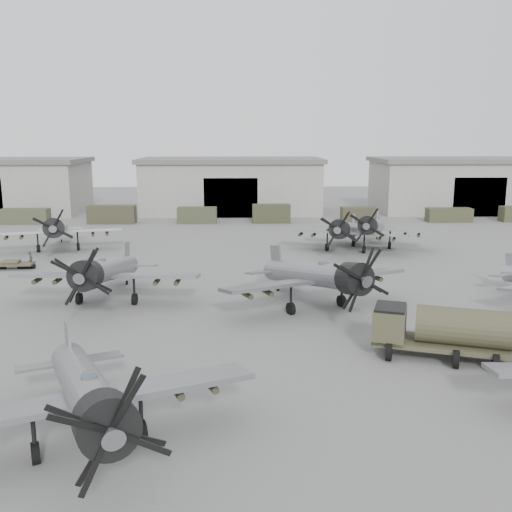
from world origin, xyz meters
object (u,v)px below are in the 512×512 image
at_px(aircraft_near_1, 88,394).
at_px(aircraft_far_1, 372,226).
at_px(ground_crew, 31,259).
at_px(aircraft_mid_1, 105,272).
at_px(aircraft_mid_2, 319,276).
at_px(aircraft_extra_85, 346,230).
at_px(fuel_tanker, 442,329).
at_px(aircraft_far_0, 57,229).

relative_size(aircraft_near_1, aircraft_far_1, 1.02).
height_order(aircraft_far_1, ground_crew, aircraft_far_1).
bearing_deg(aircraft_mid_1, aircraft_mid_2, -3.55).
xyz_separation_m(aircraft_mid_1, aircraft_extra_85, (21.08, 18.69, -0.11)).
distance_m(aircraft_mid_2, fuel_tanker, 10.57).
bearing_deg(aircraft_near_1, aircraft_extra_85, 43.26).
bearing_deg(ground_crew, aircraft_far_1, -93.26).
distance_m(aircraft_mid_1, aircraft_extra_85, 28.17).
bearing_deg(aircraft_mid_2, fuel_tanker, -82.26).
bearing_deg(ground_crew, aircraft_mid_2, -137.41).
height_order(aircraft_near_1, aircraft_far_1, aircraft_near_1).
relative_size(aircraft_extra_85, ground_crew, 8.19).
relative_size(aircraft_mid_1, ground_crew, 8.64).
bearing_deg(aircraft_far_0, aircraft_far_1, -11.63).
relative_size(aircraft_near_1, ground_crew, 8.33).
height_order(aircraft_mid_2, aircraft_far_1, aircraft_mid_2).
height_order(aircraft_mid_1, aircraft_extra_85, aircraft_mid_1).
bearing_deg(aircraft_extra_85, aircraft_far_0, -162.70).
bearing_deg(aircraft_near_1, aircraft_far_1, 40.64).
xyz_separation_m(aircraft_far_1, aircraft_extra_85, (-3.37, -2.42, 0.00)).
distance_m(aircraft_mid_1, fuel_tanker, 23.60).
bearing_deg(aircraft_extra_85, aircraft_near_1, -94.02).
bearing_deg(aircraft_far_1, aircraft_extra_85, -124.51).
distance_m(aircraft_far_1, fuel_tanker, 32.24).
distance_m(aircraft_near_1, ground_crew, 35.28).
bearing_deg(fuel_tanker, aircraft_near_1, -132.56).
bearing_deg(ground_crew, aircraft_mid_1, -159.26).
xyz_separation_m(aircraft_near_1, aircraft_mid_2, (11.38, 18.08, 0.11)).
bearing_deg(aircraft_near_1, fuel_tanker, 5.47).
distance_m(fuel_tanker, ground_crew, 38.54).
distance_m(aircraft_mid_2, aircraft_far_1, 24.86).
distance_m(aircraft_near_1, aircraft_mid_1, 20.46).
bearing_deg(aircraft_far_1, aircraft_mid_1, -119.34).
bearing_deg(aircraft_mid_2, aircraft_far_0, 114.03).
height_order(aircraft_far_0, ground_crew, aircraft_far_0).
xyz_separation_m(aircraft_mid_2, ground_crew, (-25.08, 14.39, -1.76)).
relative_size(aircraft_mid_2, aircraft_extra_85, 1.05).
relative_size(aircraft_mid_2, aircraft_far_0, 1.01).
relative_size(aircraft_near_1, aircraft_mid_2, 0.96).
xyz_separation_m(aircraft_mid_2, aircraft_extra_85, (5.78, 20.70, -0.17)).
bearing_deg(aircraft_near_1, aircraft_mid_1, 78.16).
distance_m(aircraft_far_0, fuel_tanker, 43.48).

